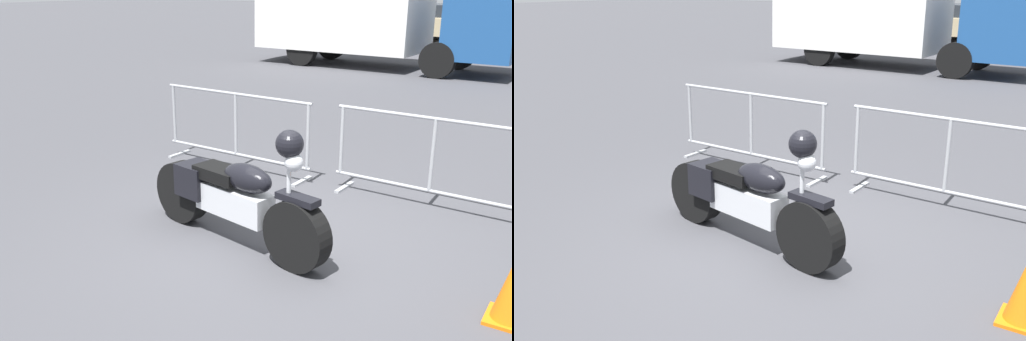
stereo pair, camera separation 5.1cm
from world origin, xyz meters
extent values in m
plane|color=#424247|center=(0.00, 0.00, 0.00)|extent=(120.00, 120.00, 0.00)
cylinder|color=black|center=(0.42, -0.26, 0.33)|extent=(0.69, 0.31, 0.67)
cylinder|color=black|center=(-1.17, 0.06, 0.33)|extent=(0.69, 0.31, 0.67)
cube|color=silver|center=(-0.37, -0.10, 0.44)|extent=(0.91, 0.42, 0.29)
ellipsoid|color=black|center=(-0.19, -0.14, 0.73)|extent=(0.63, 0.38, 0.27)
cube|color=black|center=(-0.56, -0.07, 0.69)|extent=(0.59, 0.39, 0.13)
cube|color=black|center=(-0.91, 0.00, 0.54)|extent=(0.43, 0.40, 0.33)
cube|color=black|center=(0.42, -0.26, 0.69)|extent=(0.44, 0.22, 0.06)
cylinder|color=silver|center=(0.32, -0.24, 0.83)|extent=(0.05, 0.05, 0.47)
sphere|color=silver|center=(0.37, -0.25, 1.01)|extent=(0.17, 0.17, 0.17)
sphere|color=black|center=(0.32, -0.24, 1.17)|extent=(0.25, 0.25, 0.25)
cylinder|color=#9EA0A5|center=(-1.73, 1.89, 1.05)|extent=(2.39, 0.15, 0.04)
cylinder|color=#9EA0A5|center=(-1.73, 1.89, 0.20)|extent=(2.39, 0.15, 0.04)
cylinder|color=#9EA0A5|center=(-2.88, 1.94, 0.62)|extent=(0.05, 0.05, 0.85)
cylinder|color=#9EA0A5|center=(-1.73, 1.89, 0.62)|extent=(0.05, 0.05, 0.85)
cylinder|color=#9EA0A5|center=(-0.59, 1.84, 0.62)|extent=(0.05, 0.05, 0.85)
cube|color=#9EA0A5|center=(-2.81, 1.94, 0.01)|extent=(0.08, 0.44, 0.03)
cube|color=#9EA0A5|center=(-0.66, 1.85, 0.01)|extent=(0.08, 0.44, 0.03)
cylinder|color=#9EA0A5|center=(0.98, 1.89, 1.05)|extent=(2.39, 0.15, 0.04)
cylinder|color=#9EA0A5|center=(0.98, 1.89, 0.20)|extent=(2.39, 0.15, 0.04)
cylinder|color=#9EA0A5|center=(-0.16, 1.94, 0.62)|extent=(0.05, 0.05, 0.85)
cylinder|color=#9EA0A5|center=(0.98, 1.89, 0.62)|extent=(0.05, 0.05, 0.85)
cube|color=#9EA0A5|center=(-0.09, 1.94, 0.01)|extent=(0.08, 0.44, 0.03)
cube|color=white|center=(-4.92, 12.31, 1.73)|extent=(5.09, 2.51, 2.50)
cube|color=#1E4C8C|center=(-0.62, 12.13, 1.43)|extent=(1.89, 2.26, 1.90)
cylinder|color=black|center=(-1.51, 13.13, 0.48)|extent=(0.97, 0.32, 0.96)
cylinder|color=black|center=(-1.59, 11.20, 0.48)|extent=(0.97, 0.32, 0.96)
cylinder|color=black|center=(-5.73, 13.31, 0.48)|extent=(0.97, 0.32, 0.96)
cylinder|color=black|center=(-5.81, 11.38, 0.48)|extent=(0.97, 0.32, 0.96)
cube|color=black|center=(-10.72, 22.57, 0.57)|extent=(2.09, 4.17, 0.65)
cube|color=#1E232B|center=(-10.74, 22.43, 1.13)|extent=(1.73, 2.21, 0.47)
cylinder|color=black|center=(-11.25, 23.92, 0.30)|extent=(0.27, 0.62, 0.60)
cylinder|color=black|center=(-9.89, 23.76, 0.30)|extent=(0.27, 0.62, 0.60)
cylinder|color=black|center=(-11.55, 21.38, 0.30)|extent=(0.27, 0.62, 0.60)
cylinder|color=black|center=(-10.19, 21.22, 0.30)|extent=(0.27, 0.62, 0.60)
cube|color=#B7BABF|center=(-7.70, 22.90, 0.57)|extent=(2.08, 4.16, 0.65)
cube|color=#1E232B|center=(-7.72, 22.76, 1.12)|extent=(1.72, 2.20, 0.46)
cylinder|color=black|center=(-8.23, 24.24, 0.30)|extent=(0.27, 0.61, 0.59)
cylinder|color=black|center=(-6.87, 24.09, 0.30)|extent=(0.27, 0.61, 0.59)
cylinder|color=black|center=(-8.53, 21.70, 0.30)|extent=(0.27, 0.61, 0.59)
cylinder|color=black|center=(-7.17, 21.55, 0.30)|extent=(0.27, 0.61, 0.59)
cube|color=tan|center=(-4.68, 22.51, 0.63)|extent=(2.30, 4.60, 0.72)
cube|color=#1E232B|center=(-4.70, 22.35, 1.24)|extent=(1.91, 2.44, 0.51)
cylinder|color=black|center=(-5.27, 24.00, 0.33)|extent=(0.30, 0.68, 0.66)
cylinder|color=black|center=(-3.77, 23.82, 0.33)|extent=(0.30, 0.68, 0.66)
cylinder|color=black|center=(-5.60, 21.19, 0.33)|extent=(0.30, 0.68, 0.66)
cylinder|color=black|center=(-4.10, 21.01, 0.33)|extent=(0.30, 0.68, 0.66)
cylinder|color=black|center=(-2.26, 24.23, 0.33)|extent=(0.31, 0.69, 0.67)
cylinder|color=black|center=(-2.60, 21.38, 0.33)|extent=(0.31, 0.69, 0.67)
cylinder|color=#262838|center=(-1.09, 16.05, 0.42)|extent=(0.31, 0.31, 0.85)
cylinder|color=#3F3F47|center=(-1.09, 16.05, 1.16)|extent=(0.45, 0.45, 0.62)
sphere|color=tan|center=(-1.09, 16.05, 1.58)|extent=(0.22, 0.22, 0.22)
cube|color=orange|center=(2.22, -0.11, 0.01)|extent=(0.34, 0.34, 0.03)
camera|label=1|loc=(2.63, -4.39, 2.51)|focal=40.00mm
camera|label=2|loc=(2.68, -4.36, 2.51)|focal=40.00mm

